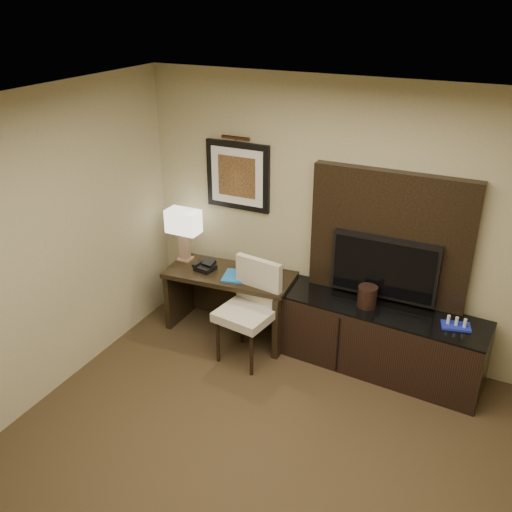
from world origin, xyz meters
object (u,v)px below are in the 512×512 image
Objects in this scene: desk_phone at (205,266)px; ice_bucket at (367,296)px; desk_chair at (246,313)px; tv at (384,268)px; credenza at (379,338)px; water_bottle at (265,271)px; minibar_tray at (456,323)px; desk at (230,303)px; table_lamp at (184,236)px.

ice_bucket reaches higher than desk_phone.
desk_chair is at bearing -16.99° from desk_phone.
tv is at bearing 16.86° from desk_phone.
water_bottle is at bearing -174.77° from credenza.
water_bottle is at bearing 179.58° from minibar_tray.
desk is at bearing 143.91° from desk_chair.
table_lamp is 2.25× the size of minibar_tray.
desk_phone is at bearing -177.40° from ice_bucket.
tv is at bearing 60.66° from ice_bucket.
desk_phone is (0.32, -0.13, -0.23)m from table_lamp.
table_lamp is at bearing 163.68° from desk_chair.
ice_bucket is (1.71, 0.08, 0.02)m from desk_phone.
tv is at bearing 3.18° from table_lamp.
table_lamp is 0.99m from water_bottle.
ice_bucket is 0.81m from minibar_tray.
ice_bucket is (2.03, -0.05, -0.22)m from table_lamp.
tv is at bearing 8.26° from water_bottle.
minibar_tray is (2.26, 0.01, 0.36)m from desk.
desk is 1.27× the size of desk_chair.
water_bottle reaches higher than desk_phone.
table_lamp is at bearing -176.82° from tv.
desk_chair is 1.17m from ice_bucket.
minibar_tray is at bearing -1.04° from ice_bucket.
water_bottle is (0.97, -0.05, -0.19)m from table_lamp.
water_bottle is 0.93× the size of ice_bucket.
credenza is (1.59, 0.05, -0.02)m from desk.
desk_phone is at bearing -178.58° from minibar_tray.
tv is (-0.05, 0.14, 0.68)m from credenza.
desk_phone is (-1.85, -0.10, 0.42)m from credenza.
ice_bucket is 0.82× the size of minibar_tray.
desk is 0.87m from table_lamp.
credenza is 3.48× the size of table_lamp.
desk is 7.02× the size of desk_phone.
desk_chair is at bearing -49.11° from desk.
desk is 0.55m from desk_chair.
desk_phone is 0.93× the size of ice_bucket.
desk_chair is 1.93m from minibar_tray.
water_bottle reaches higher than desk.
desk is at bearing -174.25° from credenza.
table_lamp is at bearing -176.63° from credenza.
credenza is 1.30m from desk_chair.
table_lamp is 2.96× the size of desk_phone.
desk_phone is (-0.26, -0.05, 0.40)m from desk.
credenza is 2.27m from table_lamp.
desk_phone reaches higher than desk.
water_bottle is at bearing -1.42° from desk.
table_lamp is at bearing 177.11° from water_bottle.
desk is 2.29m from minibar_tray.
desk_chair is 5.15× the size of ice_bucket.
water_bottle is 1.06m from ice_bucket.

